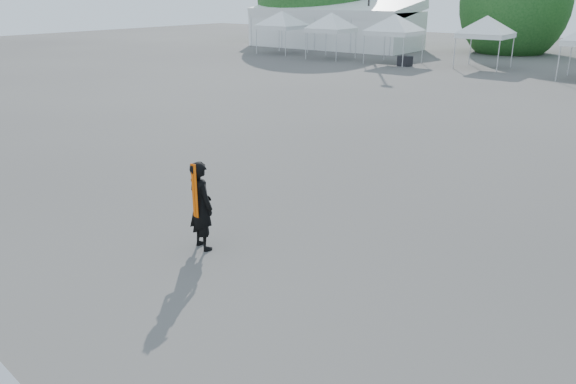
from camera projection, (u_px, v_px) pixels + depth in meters
The scene contains 9 objects.
ground at pixel (305, 229), 11.92m from camera, with size 120.00×120.00×0.00m, color #474442.
marquee at pixel (334, 25), 50.03m from camera, with size 15.00×6.25×4.23m.
tree_mid_w at pixel (515, 3), 45.11m from camera, with size 4.16×4.16×6.33m.
tent_a at pixel (282, 14), 44.92m from camera, with size 4.48×4.48×3.88m.
tent_b at pixel (332, 16), 41.31m from camera, with size 4.09×4.09×3.88m.
tent_c at pixel (395, 18), 38.53m from camera, with size 4.53×4.53×3.88m.
tent_d at pixel (487, 20), 36.22m from camera, with size 4.31×4.31×3.88m.
man at pixel (201, 205), 10.78m from camera, with size 0.73×0.58×1.77m.
crate_west at pixel (405, 61), 38.03m from camera, with size 0.85×0.66×0.66m, color black.
Camera 1 is at (6.37, -8.93, 4.76)m, focal length 35.00 mm.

